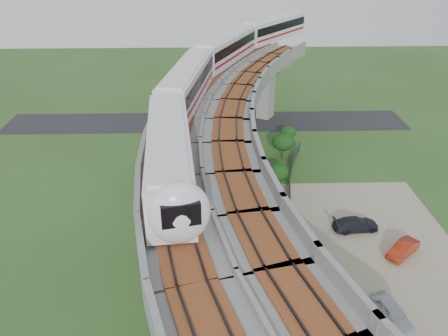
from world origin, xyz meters
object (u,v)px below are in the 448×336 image
Objects in this scene: metro_train at (226,66)px; car_red at (403,249)px; car_dark at (356,224)px; car_white at (392,312)px.

car_red is at bearing -49.38° from metro_train.
car_white is at bearing 170.62° from car_dark.
car_dark is at bearing 71.91° from car_white.
car_dark is at bearing 179.19° from car_red.
metro_train is at bearing -179.26° from car_red.
car_dark is (-3.09, 3.81, 0.02)m from car_red.
car_red is at bearing -147.07° from car_dark.
metro_train is 25.93m from car_red.
metro_train is 15.85× the size of car_red.
car_white reaches higher than car_dark.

